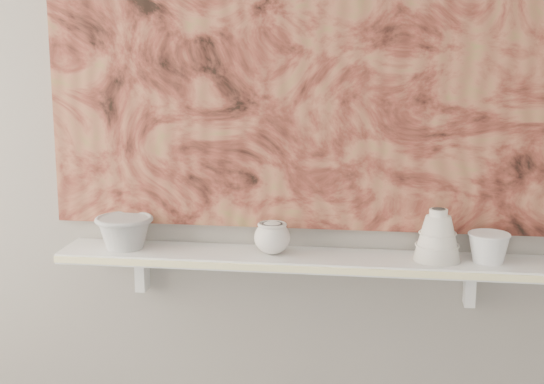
% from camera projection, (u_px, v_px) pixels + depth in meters
% --- Properties ---
extents(wall_back, '(3.60, 0.00, 3.60)m').
position_uv_depth(wall_back, '(304.00, 105.00, 2.18)').
color(wall_back, gray).
rests_on(wall_back, floor).
extents(shelf, '(1.40, 0.18, 0.03)m').
position_uv_depth(shelf, '(299.00, 260.00, 2.18)').
color(shelf, silver).
rests_on(shelf, wall_back).
extents(shelf_stripe, '(1.40, 0.01, 0.02)m').
position_uv_depth(shelf_stripe, '(296.00, 269.00, 2.09)').
color(shelf_stripe, '#FAEFA6').
rests_on(shelf_stripe, shelf).
extents(bracket_left, '(0.03, 0.06, 0.12)m').
position_uv_depth(bracket_left, '(142.00, 271.00, 2.32)').
color(bracket_left, silver).
rests_on(bracket_left, wall_back).
extents(bracket_right, '(0.03, 0.06, 0.12)m').
position_uv_depth(bracket_right, '(470.00, 285.00, 2.19)').
color(bracket_right, silver).
rests_on(bracket_right, wall_back).
extents(painting, '(1.50, 0.02, 1.10)m').
position_uv_depth(painting, '(304.00, 38.00, 2.13)').
color(painting, brown).
rests_on(painting, wall_back).
extents(house_motif, '(0.09, 0.00, 0.08)m').
position_uv_depth(house_motif, '(462.00, 150.00, 2.12)').
color(house_motif, black).
rests_on(house_motif, painting).
extents(bowl_grey, '(0.20, 0.20, 0.10)m').
position_uv_depth(bowl_grey, '(125.00, 232.00, 2.23)').
color(bowl_grey, gray).
rests_on(bowl_grey, shelf).
extents(cup_cream, '(0.11, 0.11, 0.10)m').
position_uv_depth(cup_cream, '(272.00, 238.00, 2.17)').
color(cup_cream, beige).
rests_on(cup_cream, shelf).
extents(bell_vessel, '(0.17, 0.17, 0.15)m').
position_uv_depth(bell_vessel, '(438.00, 235.00, 2.11)').
color(bell_vessel, silver).
rests_on(bell_vessel, shelf).
extents(bowl_white, '(0.15, 0.15, 0.08)m').
position_uv_depth(bowl_white, '(489.00, 247.00, 2.09)').
color(bowl_white, silver).
rests_on(bowl_white, shelf).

